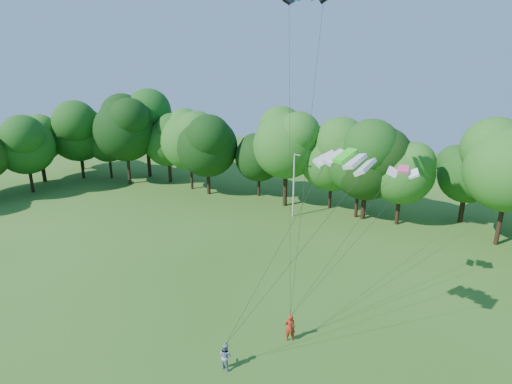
% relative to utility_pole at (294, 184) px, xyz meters
% --- Properties ---
extents(utility_pole, '(1.49, 0.35, 7.51)m').
position_rel_utility_pole_xyz_m(utility_pole, '(0.00, 0.00, 0.00)').
color(utility_pole, '#A8A9A0').
rests_on(utility_pole, ground).
extents(kite_flyer_left, '(0.80, 0.72, 1.84)m').
position_rel_utility_pole_xyz_m(kite_flyer_left, '(8.02, -20.98, -2.96)').
color(kite_flyer_left, '#B12716').
rests_on(kite_flyer_left, ground).
extents(kite_flyer_right, '(0.93, 0.80, 1.65)m').
position_rel_utility_pole_xyz_m(kite_flyer_right, '(5.65, -24.92, -3.06)').
color(kite_flyer_right, '#8998BE').
rests_on(kite_flyer_right, ground).
extents(kite_green, '(3.30, 2.40, 0.61)m').
position_rel_utility_pole_xyz_m(kite_green, '(10.92, -21.55, 8.40)').
color(kite_green, '#31DF21').
rests_on(kite_green, ground).
extents(kite_pink, '(2.13, 1.20, 0.39)m').
position_rel_utility_pole_xyz_m(kite_pink, '(12.90, -13.26, 6.10)').
color(kite_pink, '#F74487').
rests_on(kite_pink, ground).
extents(tree_back_west, '(9.86, 9.86, 14.34)m').
position_rel_utility_pole_xyz_m(tree_back_west, '(-27.27, 6.82, 5.07)').
color(tree_back_west, '#332314').
rests_on(tree_back_west, ground).
extents(tree_back_center, '(8.34, 8.34, 12.13)m').
position_rel_utility_pole_xyz_m(tree_back_center, '(7.47, 2.84, 3.69)').
color(tree_back_center, '#302412').
rests_on(tree_back_center, ground).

